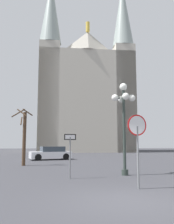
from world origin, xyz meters
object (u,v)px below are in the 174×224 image
one_way_arrow_sign (70,150)px  bare_tree (24,136)px  stop_sign (137,136)px  parked_car_near_white (51,153)px  street_lamp (124,111)px  cathedral (85,96)px

one_way_arrow_sign → bare_tree: (-3.33, 6.82, 0.85)m
stop_sign → parked_car_near_white: stop_sign is taller
one_way_arrow_sign → parked_car_near_white: (-1.55, 12.82, -0.77)m
one_way_arrow_sign → street_lamp: bearing=17.2°
cathedral → bare_tree: cathedral is taller
parked_car_near_white → one_way_arrow_sign: bearing=-83.1°
one_way_arrow_sign → parked_car_near_white: size_ratio=0.49×
stop_sign → bare_tree: bearing=121.3°
one_way_arrow_sign → bare_tree: 7.63m
street_lamp → parked_car_near_white: size_ratio=1.15×
street_lamp → parked_car_near_white: street_lamp is taller
stop_sign → cathedral: bearing=88.1°
parked_car_near_white → street_lamp: bearing=-69.1°
stop_sign → parked_car_near_white: size_ratio=0.65×
cathedral → bare_tree: size_ratio=7.33×
one_way_arrow_sign → bare_tree: bare_tree is taller
cathedral → stop_sign: bearing=-91.9°
cathedral → one_way_arrow_sign: size_ratio=15.07×
stop_sign → one_way_arrow_sign: 3.86m
parked_car_near_white → stop_sign: bearing=-75.3°
stop_sign → one_way_arrow_sign: bearing=131.9°
cathedral → parked_car_near_white: cathedral is taller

